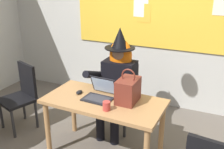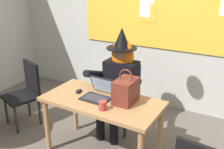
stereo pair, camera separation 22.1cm
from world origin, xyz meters
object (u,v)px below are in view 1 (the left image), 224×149
at_px(chair_spare_by_window, 22,93).
at_px(laptop, 100,94).
at_px(chair_at_desk, 121,92).
at_px(handbag, 128,90).
at_px(computer_mouse, 79,92).
at_px(coffee_mug, 107,106).
at_px(desk_main, 104,108).
at_px(person_costumed, 118,76).

bearing_deg(chair_spare_by_window, laptop, 105.60).
relative_size(chair_at_desk, handbag, 2.39).
xyz_separation_m(chair_at_desk, chair_spare_by_window, (-1.23, -0.58, -0.00)).
xyz_separation_m(computer_mouse, chair_spare_by_window, (-0.97, 0.08, -0.23)).
relative_size(laptop, computer_mouse, 3.21).
bearing_deg(coffee_mug, chair_at_desk, 102.81).
height_order(desk_main, chair_at_desk, chair_at_desk).
height_order(desk_main, computer_mouse, computer_mouse).
relative_size(laptop, coffee_mug, 3.51).
xyz_separation_m(person_costumed, coffee_mug, (0.21, -0.76, -0.02)).
bearing_deg(person_costumed, computer_mouse, -25.25).
bearing_deg(chair_spare_by_window, chair_at_desk, 134.32).
distance_m(computer_mouse, handbag, 0.60).
distance_m(chair_at_desk, handbag, 0.78).
height_order(handbag, chair_spare_by_window, handbag).
relative_size(handbag, coffee_mug, 3.98).
bearing_deg(computer_mouse, coffee_mug, -31.19).
relative_size(desk_main, person_costumed, 0.96).
height_order(person_costumed, handbag, person_costumed).
height_order(laptop, coffee_mug, laptop).
bearing_deg(person_costumed, chair_spare_by_window, -69.43).
bearing_deg(chair_at_desk, person_costumed, 0.85).
height_order(person_costumed, computer_mouse, person_costumed).
distance_m(desk_main, handbag, 0.35).
bearing_deg(desk_main, computer_mouse, 174.57).
distance_m(handbag, coffee_mug, 0.31).
distance_m(person_costumed, chair_spare_by_window, 1.34).
bearing_deg(handbag, computer_mouse, -175.82).
distance_m(laptop, computer_mouse, 0.27).
bearing_deg(chair_spare_by_window, coffee_mug, 97.00).
height_order(desk_main, person_costumed, person_costumed).
relative_size(person_costumed, chair_spare_by_window, 1.57).
distance_m(desk_main, coffee_mug, 0.28).
xyz_separation_m(computer_mouse, coffee_mug, (0.46, -0.23, 0.03)).
height_order(desk_main, laptop, laptop).
bearing_deg(handbag, chair_spare_by_window, 178.54).
xyz_separation_m(desk_main, chair_at_desk, (-0.07, 0.69, -0.11)).
bearing_deg(person_costumed, handbag, 34.37).
bearing_deg(coffee_mug, desk_main, 123.04).
distance_m(laptop, handbag, 0.33).
xyz_separation_m(chair_at_desk, laptop, (0.01, -0.65, 0.26)).
xyz_separation_m(desk_main, chair_spare_by_window, (-1.30, 0.11, -0.12)).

